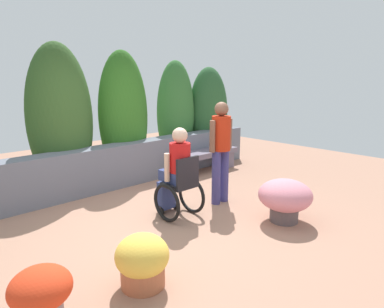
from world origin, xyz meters
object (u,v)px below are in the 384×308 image
(person_standing_companion, at_px, (221,146))
(flower_pot_purple_near, at_px, (142,261))
(flower_pot_red_accent, at_px, (285,198))
(stone_bench, at_px, (206,157))
(person_in_wheelchair, at_px, (178,176))
(flower_pot_terracotta_by_wall, at_px, (41,294))

(person_standing_companion, distance_m, flower_pot_purple_near, 2.56)
(flower_pot_purple_near, relative_size, flower_pot_red_accent, 0.70)
(stone_bench, height_order, person_in_wheelchair, person_in_wheelchair)
(person_standing_companion, relative_size, flower_pot_red_accent, 2.18)
(flower_pot_red_accent, bearing_deg, person_standing_companion, 95.18)
(stone_bench, height_order, flower_pot_terracotta_by_wall, flower_pot_terracotta_by_wall)
(stone_bench, bearing_deg, person_in_wheelchair, -151.92)
(flower_pot_terracotta_by_wall, relative_size, flower_pot_red_accent, 0.72)
(stone_bench, distance_m, flower_pot_terracotta_by_wall, 5.03)
(person_in_wheelchair, height_order, flower_pot_purple_near, person_in_wheelchair)
(stone_bench, height_order, flower_pot_purple_near, flower_pot_purple_near)
(person_in_wheelchair, height_order, flower_pot_terracotta_by_wall, person_in_wheelchair)
(stone_bench, bearing_deg, flower_pot_purple_near, -150.89)
(person_in_wheelchair, xyz_separation_m, flower_pot_red_accent, (0.98, -1.18, -0.27))
(person_in_wheelchair, xyz_separation_m, flower_pot_purple_near, (-1.38, -1.05, -0.36))
(person_standing_companion, height_order, flower_pot_red_accent, person_standing_companion)
(person_standing_companion, bearing_deg, stone_bench, 36.12)
(flower_pot_purple_near, height_order, flower_pot_terracotta_by_wall, flower_pot_terracotta_by_wall)
(stone_bench, height_order, person_standing_companion, person_standing_companion)
(stone_bench, height_order, flower_pot_red_accent, flower_pot_red_accent)
(person_in_wheelchair, xyz_separation_m, flower_pot_terracotta_by_wall, (-2.31, -0.98, -0.31))
(stone_bench, xyz_separation_m, flower_pot_terracotta_by_wall, (-4.40, -2.44, 0.00))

